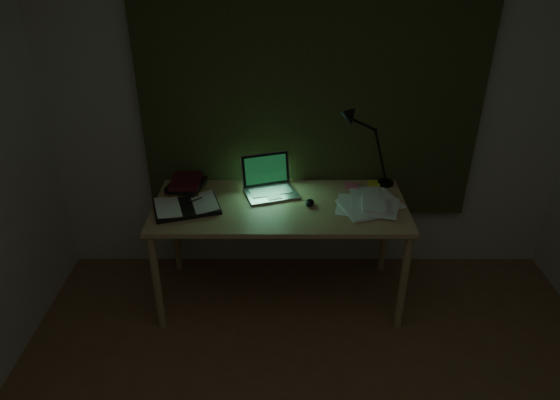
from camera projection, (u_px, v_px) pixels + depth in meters
The scene contains 11 objects.
wall_back at pixel (310, 102), 3.24m from camera, with size 3.50×0.00×2.50m, color beige.
curtain at pixel (312, 73), 3.11m from camera, with size 2.20×0.06×2.00m, color #2B3118.
desk at pixel (280, 252), 3.30m from camera, with size 1.58×0.69×0.72m, color tan, non-canonical shape.
laptop at pixel (271, 179), 3.18m from camera, with size 0.33×0.37×0.23m, color #B9B9BE, non-canonical shape.
open_textbook at pixel (186, 206), 3.07m from camera, with size 0.39×0.28×0.03m, color white, non-canonical shape.
book_stack at pixel (187, 185), 3.25m from camera, with size 0.20×0.24×0.10m, color white, non-canonical shape.
loose_papers at pixel (366, 204), 3.11m from camera, with size 0.32×0.34×0.02m, color white, non-canonical shape.
mouse at pixel (309, 203), 3.11m from camera, with size 0.05×0.09×0.03m, color black.
sticky_yellow at pixel (374, 184), 3.36m from camera, with size 0.08×0.08×0.02m, color yellow.
sticky_pink at pixel (351, 186), 3.33m from camera, with size 0.08×0.08×0.02m, color #FF638B.
desk_lamp at pixel (390, 145), 3.23m from camera, with size 0.38×0.30×0.57m, color black, non-canonical shape.
Camera 1 is at (-0.19, -1.15, 2.25)m, focal length 32.00 mm.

